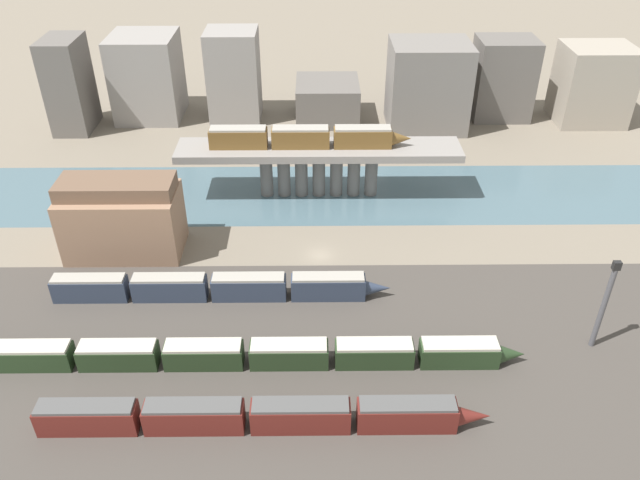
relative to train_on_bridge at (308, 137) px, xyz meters
name	(u,v)px	position (x,y,z in m)	size (l,w,h in m)	color
ground_plane	(320,255)	(2.09, -20.94, -12.06)	(400.00, 400.00, 0.00)	#756B5B
railbed_yard	(322,356)	(2.09, -44.94, -12.05)	(280.00, 42.00, 0.01)	#423D38
river_water	(319,194)	(2.09, 0.00, -12.06)	(320.00, 23.58, 0.01)	#47606B
bridge	(319,158)	(2.09, 0.00, -4.36)	(53.46, 8.81, 10.17)	gray
train_on_bridge	(308,137)	(0.00, 0.00, 0.00)	(37.57, 3.02, 3.88)	brown
train_yard_near	(258,416)	(-5.61, -56.90, -10.08)	(53.79, 2.74, 4.03)	#5B1E19
train_yard_mid	(214,354)	(-12.25, -46.32, -10.29)	(82.00, 2.95, 3.60)	#23381E
train_yard_far	(217,287)	(-13.66, -32.14, -10.07)	(51.17, 2.60, 4.05)	#2D384C
warehouse_building	(122,218)	(-30.54, -19.01, -5.69)	(18.85, 10.18, 13.40)	#937056
signal_tower	(604,304)	(39.66, -43.10, -4.78)	(1.00, 0.74, 14.25)	#4C4C51
city_block_far_left	(69,85)	(-55.13, 32.74, -1.44)	(8.13, 12.47, 21.24)	#605B56
city_block_left	(147,77)	(-38.89, 40.21, -2.15)	(15.18, 15.61, 19.82)	gray
city_block_center	(234,76)	(-17.85, 38.69, -1.43)	(11.99, 11.53, 21.25)	gray
city_block_right	(327,100)	(4.49, 38.01, -7.46)	(15.05, 15.58, 9.20)	#605B56
city_block_far_right	(428,86)	(27.70, 33.18, -2.12)	(18.00, 14.98, 19.87)	slate
city_block_tall	(503,79)	(46.70, 39.09, -2.56)	(13.78, 11.12, 18.99)	#605B56
city_block_low	(593,84)	(67.53, 36.22, -3.04)	(15.97, 13.48, 18.03)	gray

